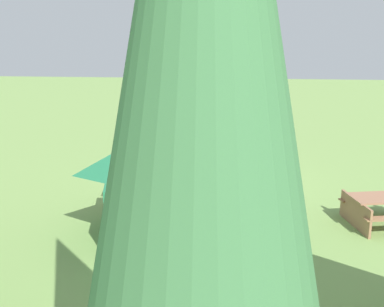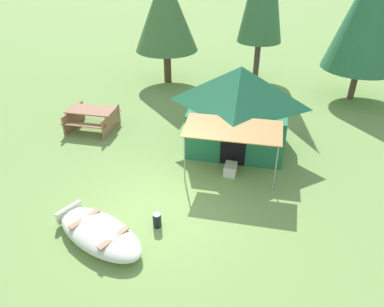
% 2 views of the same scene
% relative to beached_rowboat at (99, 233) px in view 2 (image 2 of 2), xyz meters
% --- Properties ---
extents(ground_plane, '(80.00, 80.00, 0.00)m').
position_rel_beached_rowboat_xyz_m(ground_plane, '(0.75, 1.67, -0.22)').
color(ground_plane, '#789E50').
extents(beached_rowboat, '(2.69, 1.62, 0.42)m').
position_rel_beached_rowboat_xyz_m(beached_rowboat, '(0.00, 0.00, 0.00)').
color(beached_rowboat, silver).
rests_on(beached_rowboat, ground_plane).
extents(canvas_cabin_tent, '(3.73, 4.29, 2.72)m').
position_rel_beached_rowboat_xyz_m(canvas_cabin_tent, '(1.41, 5.49, 1.19)').
color(canvas_cabin_tent, '#23734A').
rests_on(canvas_cabin_tent, ground_plane).
extents(picnic_table, '(1.97, 1.87, 0.75)m').
position_rel_beached_rowboat_xyz_m(picnic_table, '(-3.73, 4.45, 0.25)').
color(picnic_table, '#9B6B4F').
rests_on(picnic_table, ground_plane).
extents(cooler_box, '(0.43, 0.51, 0.32)m').
position_rel_beached_rowboat_xyz_m(cooler_box, '(1.81, 3.82, -0.05)').
color(cooler_box, beige).
rests_on(cooler_box, ground_plane).
extents(fuel_can, '(0.22, 0.22, 0.38)m').
position_rel_beached_rowboat_xyz_m(fuel_can, '(0.97, 0.96, -0.03)').
color(fuel_can, black).
rests_on(fuel_can, ground_plane).
extents(pine_tree_back_left, '(3.00, 3.00, 6.11)m').
position_rel_beached_rowboat_xyz_m(pine_tree_back_left, '(4.55, 11.43, 3.51)').
color(pine_tree_back_left, brown).
rests_on(pine_tree_back_left, ground_plane).
extents(pine_tree_far_center, '(2.84, 2.84, 4.93)m').
position_rel_beached_rowboat_xyz_m(pine_tree_far_center, '(-3.57, 9.89, 3.00)').
color(pine_tree_far_center, '#4F3925').
rests_on(pine_tree_far_center, ground_plane).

